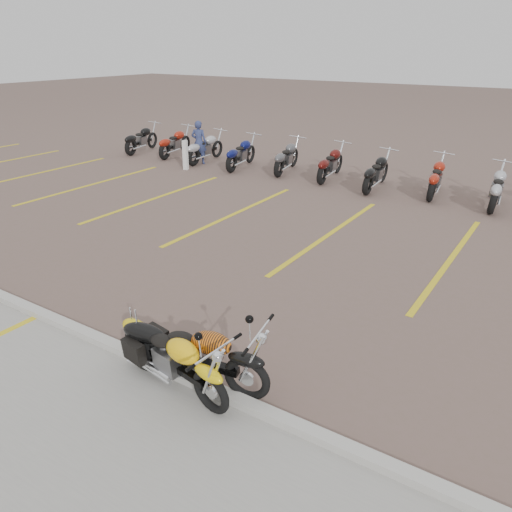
{
  "coord_description": "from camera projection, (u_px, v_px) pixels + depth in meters",
  "views": [
    {
      "loc": [
        4.46,
        -5.96,
        4.07
      ],
      "look_at": [
        0.23,
        0.52,
        0.75
      ],
      "focal_mm": 35.0,
      "sensor_mm": 36.0,
      "label": 1
    }
  ],
  "objects": [
    {
      "name": "yellow_cruiser",
      "position": [
        172.0,
        358.0,
        6.28
      ],
      "size": [
        1.98,
        0.47,
        0.82
      ],
      "rotation": [
        0.09,
        0.0,
        -0.17
      ],
      "color": "black",
      "rests_on": "ground"
    },
    {
      "name": "bollard",
      "position": [
        185.0,
        155.0,
        17.19
      ],
      "size": [
        0.18,
        0.18,
        1.0
      ],
      "primitive_type": "cube",
      "rotation": [
        0.0,
        0.0,
        0.23
      ],
      "color": "silver",
      "rests_on": "ground"
    },
    {
      "name": "person_a",
      "position": [
        199.0,
        142.0,
        17.96
      ],
      "size": [
        0.65,
        0.53,
        1.54
      ],
      "primitive_type": "imported",
      "rotation": [
        0.0,
        0.0,
        3.48
      ],
      "color": "navy",
      "rests_on": "ground"
    },
    {
      "name": "flame_cruiser",
      "position": [
        191.0,
        355.0,
        6.3
      ],
      "size": [
        2.08,
        0.48,
        0.86
      ],
      "rotation": [
        0.06,
        0.0,
        0.16
      ],
      "color": "black",
      "rests_on": "ground"
    },
    {
      "name": "parking_stripes",
      "position": [
        330.0,
        234.0,
        11.51
      ],
      "size": [
        38.0,
        5.5,
        0.01
      ],
      "primitive_type": null,
      "color": "gold",
      "rests_on": "ground"
    },
    {
      "name": "ground",
      "position": [
        228.0,
        304.0,
        8.43
      ],
      "size": [
        100.0,
        100.0,
        0.0
      ],
      "primitive_type": "plane",
      "color": "brown",
      "rests_on": "ground"
    },
    {
      "name": "curb",
      "position": [
        142.0,
        359.0,
        6.87
      ],
      "size": [
        60.0,
        0.18,
        0.12
      ],
      "primitive_type": "cube",
      "color": "#ADAAA3",
      "rests_on": "ground"
    },
    {
      "name": "bg_bike_row",
      "position": [
        305.0,
        160.0,
        16.27
      ],
      "size": [
        15.81,
        2.08,
        1.1
      ],
      "color": "black",
      "rests_on": "ground"
    }
  ]
}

